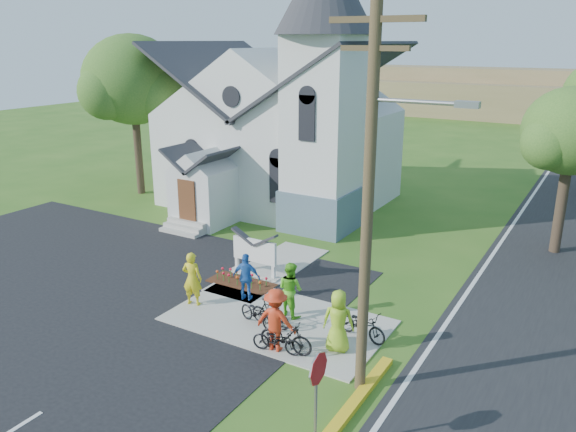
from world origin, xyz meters
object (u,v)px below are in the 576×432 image
Objects in this scene: bike_1 at (270,313)px; bike_4 at (362,325)px; cyclist_2 at (246,277)px; cyclist_3 at (276,320)px; utility_pole at (371,190)px; cyclist_0 at (192,279)px; cyclist_1 at (290,289)px; church_sign at (255,251)px; bike_2 at (277,340)px; bike_0 at (257,313)px; cyclist_4 at (338,321)px; bike_3 at (286,337)px; stop_sign at (317,381)px.

bike_1 is 0.86× the size of bike_4.
cyclist_3 is (2.64, -2.29, 0.10)m from cyclist_2.
utility_pole reaches higher than bike_1.
cyclist_0 is 1.11× the size of bike_4.
bike_1 is at bearing 97.84° from cyclist_1.
church_sign reaches higher than bike_2.
church_sign is 1.19× the size of cyclist_1.
cyclist_2 is at bearing -63.55° from church_sign.
utility_pole is at bearing -92.54° from bike_0.
cyclist_4 is at bearing 168.84° from cyclist_1.
church_sign is 1.16× the size of cyclist_0.
church_sign is at bearing 38.02° from bike_3.
utility_pole reaches higher than bike_2.
utility_pole is at bearing 166.50° from cyclist_3.
bike_1 is 0.77× the size of cyclist_3.
stop_sign reaches higher than bike_3.
church_sign is 1.28× the size of bike_4.
cyclist_2 reaches higher than bike_2.
bike_1 is at bearing 118.78° from bike_4.
bike_1 is 1.58m from bike_2.
cyclist_4 is at bearing 147.65° from cyclist_2.
cyclist_0 reaches higher than cyclist_4.
cyclist_2 is 4.59m from bike_4.
church_sign is 2.21m from cyclist_2.
bike_4 is at bearing 161.00° from cyclist_2.
bike_1 is (2.74, -3.18, -0.53)m from church_sign.
utility_pole reaches higher than cyclist_2.
bike_4 is (-1.10, 5.02, -1.28)m from stop_sign.
cyclist_4 is (2.47, -0.21, 0.50)m from bike_1.
cyclist_3 is at bearing 125.20° from cyclist_2.
cyclist_1 is at bearing -10.59° from bike_0.
stop_sign is 6.48m from cyclist_1.
bike_1 is (-0.15, -1.00, -0.48)m from cyclist_1.
cyclist_2 is at bearing 47.56° from bike_3.
cyclist_0 is (-7.04, 4.19, -0.78)m from stop_sign.
bike_3 is (1.63, -0.95, 0.09)m from bike_0.
cyclist_2 is 0.90× the size of cyclist_4.
bike_1 is at bearing 29.07° from bike_2.
bike_0 is (-4.24, 1.39, -4.94)m from utility_pole.
church_sign is 1.15× the size of cyclist_3.
cyclist_4 is at bearing 109.61° from stop_sign.
bike_0 is at bearing 113.40° from bike_1.
cyclist_1 is 2.44m from bike_2.
cyclist_2 is at bearing 136.16° from stop_sign.
bike_0 is at bearing 162.86° from cyclist_0.
bike_4 is at bearing -58.23° from bike_0.
cyclist_2 is at bearing 38.30° from bike_2.
cyclist_0 is 1.86m from cyclist_2.
bike_1 is 1.63m from bike_3.
cyclist_4 reaches higher than bike_2.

